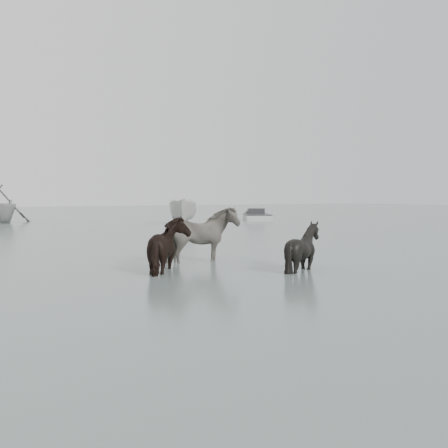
{
  "coord_description": "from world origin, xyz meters",
  "views": [
    {
      "loc": [
        -7.41,
        -10.95,
        1.67
      ],
      "look_at": [
        -0.87,
        0.07,
        1.0
      ],
      "focal_mm": 45.0,
      "sensor_mm": 36.0,
      "label": 1
    }
  ],
  "objects": [
    {
      "name": "boat_small",
      "position": [
        6.8,
        17.47,
        0.79
      ],
      "size": [
        3.34,
        4.34,
        1.59
      ],
      "primitive_type": "imported",
      "rotation": [
        0.0,
        0.0,
        -0.51
      ],
      "color": "#B8B7B2",
      "rests_on": "ground"
    },
    {
      "name": "pony_black",
      "position": [
        0.42,
        -1.19,
        0.71
      ],
      "size": [
        1.53,
        1.43,
        1.42
      ],
      "primitive_type": "imported",
      "rotation": [
        0.0,
        0.0,
        1.32
      ],
      "color": "black",
      "rests_on": "ground"
    },
    {
      "name": "ground",
      "position": [
        0.0,
        0.0,
        0.0
      ],
      "size": [
        140.0,
        140.0,
        0.0
      ],
      "primitive_type": "plane",
      "color": "#4E5D59",
      "rests_on": "ground"
    },
    {
      "name": "skiff_port",
      "position": [
        13.36,
        19.8,
        0.38
      ],
      "size": [
        3.6,
        4.83,
        0.75
      ],
      "primitive_type": null,
      "rotation": [
        0.0,
        0.0,
        1.08
      ],
      "color": "#A5A8A5",
      "rests_on": "ground"
    },
    {
      "name": "pony_dark",
      "position": [
        -2.15,
        0.15,
        0.78
      ],
      "size": [
        1.55,
        1.73,
        1.55
      ],
      "primitive_type": "imported",
      "rotation": [
        0.0,
        0.0,
        1.41
      ],
      "color": "black",
      "rests_on": "ground"
    },
    {
      "name": "pony_pinto",
      "position": [
        -0.88,
        1.25,
        0.8
      ],
      "size": [
        1.95,
        1.03,
        1.59
      ],
      "primitive_type": "imported",
      "rotation": [
        0.0,
        0.0,
        1.48
      ],
      "color": "black",
      "rests_on": "ground"
    }
  ]
}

